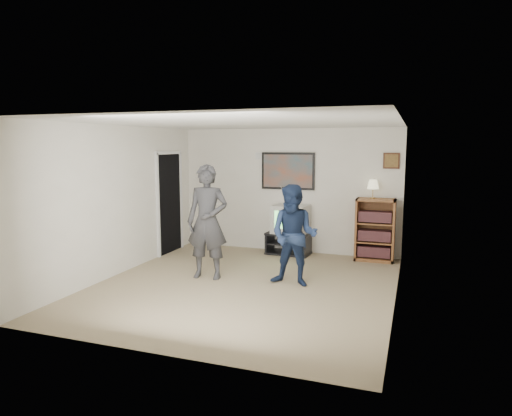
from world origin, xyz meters
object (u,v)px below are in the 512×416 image
Objects in this scene: crt_television at (291,219)px; bookshelf at (375,230)px; person_tall at (207,222)px; person_short at (294,236)px; media_stand at (288,243)px.

crt_television is 1.64m from bookshelf.
person_short is at bearing -4.07° from person_tall.
person_tall is at bearing -173.79° from person_short.
bookshelf is at bearing 65.43° from person_short.
media_stand is at bearing -178.29° from bookshelf.
person_short is (-1.05, -2.00, 0.20)m from bookshelf.
crt_television is 2.20m from person_tall.
bookshelf is at bearing 32.73° from person_tall.
bookshelf is 3.26m from person_tall.
person_short is (0.58, -1.95, 0.08)m from crt_television.
person_short is at bearing -66.84° from crt_television.
person_short is (0.62, -1.95, 0.57)m from media_stand.
crt_television is 2.03m from person_short.
bookshelf is 0.75× the size of person_short.
crt_television is at bearing 60.01° from person_tall.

